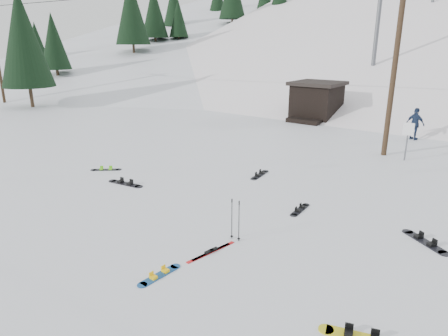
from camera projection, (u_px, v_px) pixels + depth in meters
The scene contains 17 objects.
ground at pixel (153, 254), 10.86m from camera, with size 200.00×200.00×0.00m, color white.
ski_slope at pixel (446, 172), 56.22m from camera, with size 60.00×75.00×45.00m, color white.
ridge_left at pixel (215, 138), 71.37m from camera, with size 34.00×85.00×38.00m, color white.
treeline_left at pixel (193, 79), 60.81m from camera, with size 20.00×64.00×10.00m, color black, non-canonical shape.
utility_pole at pixel (395, 60), 18.91m from camera, with size 2.00×0.26×9.00m.
trail_sign at pixel (408, 135), 18.98m from camera, with size 0.50×0.09×1.85m.
lift_hut at pixel (316, 101), 29.22m from camera, with size 3.40×4.10×2.75m.
lift_tower_near at pixel (379, 12), 33.54m from camera, with size 2.20×0.36×8.00m.
hero_snowboard at pixel (159, 275), 9.83m from camera, with size 0.30×1.32×0.09m.
hero_skis at pixel (211, 251), 10.92m from camera, with size 0.38×1.66×0.09m.
ski_poles at pixel (235, 219), 11.45m from camera, with size 0.34×0.09×1.24m.
board_scatter_a at pixel (125, 183), 16.15m from camera, with size 1.70×0.52×0.12m.
board_scatter_b at pixel (260, 175), 17.21m from camera, with size 0.44×1.48×0.10m.
board_scatter_c at pixel (106, 169), 17.92m from camera, with size 1.11×0.99×0.10m.
board_scatter_d at pixel (425, 241), 11.45m from camera, with size 1.44×1.09×0.12m.
board_scatter_f at pixel (300, 209), 13.65m from camera, with size 0.32×1.32×0.09m.
skier_navy at pixel (415, 124), 23.17m from camera, with size 1.10×0.46×1.87m, color #1C2A47.
Camera 1 is at (7.37, -6.51, 5.52)m, focal length 32.00 mm.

